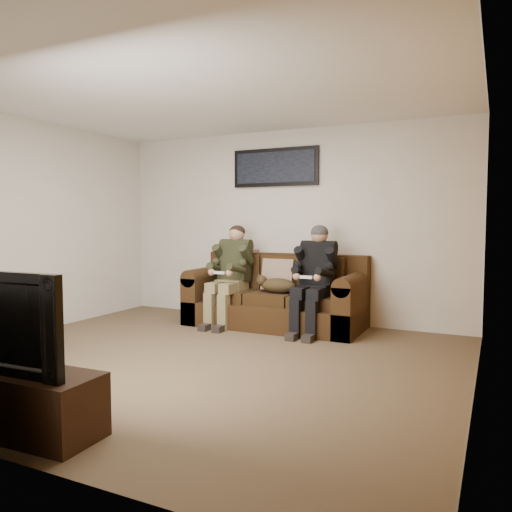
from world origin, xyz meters
The scene contains 15 objects.
floor centered at (0.00, 0.00, 0.00)m, with size 5.00×5.00×0.00m, color brown.
ceiling centered at (0.00, 0.00, 2.60)m, with size 5.00×5.00×0.00m, color silver.
wall_back centered at (0.00, 2.25, 1.30)m, with size 5.00×5.00×0.00m, color beige.
wall_left centered at (-2.50, 0.00, 1.30)m, with size 4.50×4.50×0.00m, color beige.
wall_right centered at (2.50, 0.00, 1.30)m, with size 4.50×4.50×0.00m, color beige.
accent_wall_right centered at (2.49, 0.00, 1.30)m, with size 4.50×4.50×0.00m, color #A56010.
sofa centered at (0.05, 1.83, 0.35)m, with size 2.26×0.98×0.93m.
throw_pillow centered at (0.05, 1.87, 0.66)m, with size 0.43×0.12×0.41m, color #937760.
throw_blanket centered at (-0.63, 2.11, 0.93)m, with size 0.46×0.23×0.08m, color tan.
person_left centered at (-0.53, 1.64, 0.74)m, with size 0.51×0.87×1.31m.
person_right centered at (0.64, 1.64, 0.74)m, with size 0.51×0.86×1.32m.
cat centered at (0.12, 1.66, 0.55)m, with size 0.66×0.26×0.24m.
framed_poster centered at (-0.15, 2.22, 2.10)m, with size 1.25×0.05×0.52m.
tv_stand centered at (-0.20, -1.95, 0.20)m, with size 1.30×0.42×0.41m, color black.
television centered at (-0.20, -1.95, 0.73)m, with size 1.12×0.15×0.65m, color black.
Camera 1 is at (2.63, -4.11, 1.36)m, focal length 35.00 mm.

